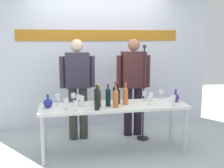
{
  "coord_description": "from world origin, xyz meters",
  "views": [
    {
      "loc": [
        -0.79,
        -3.81,
        1.71
      ],
      "look_at": [
        0.0,
        0.15,
        1.01
      ],
      "focal_mm": 44.31,
      "sensor_mm": 36.0,
      "label": 1
    }
  ],
  "objects_px": {
    "wine_bottle_5": "(97,100)",
    "microphone_stand": "(143,108)",
    "wine_glass_right_1": "(161,92)",
    "wine_bottle_0": "(115,93)",
    "presenter_right": "(133,82)",
    "wine_glass_left_1": "(66,101)",
    "wine_bottle_1": "(116,98)",
    "wine_glass_left_2": "(76,104)",
    "wine_glass_left_3": "(57,98)",
    "wine_glass_right_3": "(144,94)",
    "presenter_left": "(78,84)",
    "wine_bottle_4": "(108,96)",
    "wine_glass_right_0": "(150,98)",
    "wine_bottle_6": "(117,95)",
    "display_table": "(114,109)",
    "wine_bottle_3": "(98,97)",
    "decanter_blue_right": "(175,97)",
    "wine_bottle_7": "(126,95)",
    "wine_glass_left_4": "(73,96)",
    "wine_glass_right_4": "(151,95)",
    "wine_bottle_2": "(96,95)",
    "wine_glass_left_5": "(82,99)",
    "decanter_blue_left": "(48,103)",
    "wine_glass_left_0": "(79,98)",
    "wine_glass_right_2": "(173,99)"
  },
  "relations": [
    {
      "from": "wine_glass_right_3",
      "to": "wine_glass_left_2",
      "type": "bearing_deg",
      "value": -160.65
    },
    {
      "from": "wine_bottle_0",
      "to": "wine_glass_right_1",
      "type": "xyz_separation_m",
      "value": [
        0.75,
        0.02,
        -0.02
      ]
    },
    {
      "from": "decanter_blue_right",
      "to": "wine_glass_right_4",
      "type": "height_order",
      "value": "decanter_blue_right"
    },
    {
      "from": "wine_bottle_7",
      "to": "wine_glass_right_3",
      "type": "height_order",
      "value": "wine_bottle_7"
    },
    {
      "from": "wine_glass_right_3",
      "to": "wine_glass_right_4",
      "type": "xyz_separation_m",
      "value": [
        0.08,
        -0.08,
        -0.01
      ]
    },
    {
      "from": "wine_glass_right_4",
      "to": "wine_glass_left_5",
      "type": "bearing_deg",
      "value": -173.76
    },
    {
      "from": "wine_bottle_4",
      "to": "presenter_right",
      "type": "bearing_deg",
      "value": 51.18
    },
    {
      "from": "presenter_right",
      "to": "wine_glass_right_4",
      "type": "bearing_deg",
      "value": -77.58
    },
    {
      "from": "display_table",
      "to": "wine_glass_right_0",
      "type": "bearing_deg",
      "value": -8.7
    },
    {
      "from": "decanter_blue_left",
      "to": "wine_glass_right_0",
      "type": "relative_size",
      "value": 1.39
    },
    {
      "from": "wine_bottle_6",
      "to": "wine_glass_right_3",
      "type": "distance_m",
      "value": 0.46
    },
    {
      "from": "wine_bottle_5",
      "to": "microphone_stand",
      "type": "bearing_deg",
      "value": 37.01
    },
    {
      "from": "wine_glass_left_3",
      "to": "wine_bottle_2",
      "type": "bearing_deg",
      "value": -1.09
    },
    {
      "from": "display_table",
      "to": "wine_bottle_3",
      "type": "relative_size",
      "value": 6.59
    },
    {
      "from": "wine_glass_left_1",
      "to": "presenter_left",
      "type": "bearing_deg",
      "value": 74.47
    },
    {
      "from": "decanter_blue_left",
      "to": "wine_glass_left_3",
      "type": "height_order",
      "value": "decanter_blue_left"
    },
    {
      "from": "wine_glass_left_4",
      "to": "wine_glass_left_5",
      "type": "xyz_separation_m",
      "value": [
        0.1,
        -0.26,
        0.0
      ]
    },
    {
      "from": "wine_bottle_5",
      "to": "wine_glass_right_0",
      "type": "relative_size",
      "value": 2.27
    },
    {
      "from": "wine_bottle_0",
      "to": "wine_bottle_6",
      "type": "height_order",
      "value": "wine_bottle_6"
    },
    {
      "from": "wine_bottle_5",
      "to": "wine_bottle_3",
      "type": "bearing_deg",
      "value": 74.1
    },
    {
      "from": "presenter_right",
      "to": "wine_glass_right_4",
      "type": "distance_m",
      "value": 0.59
    },
    {
      "from": "wine_bottle_4",
      "to": "wine_glass_right_2",
      "type": "distance_m",
      "value": 0.93
    },
    {
      "from": "wine_bottle_1",
      "to": "wine_glass_left_2",
      "type": "relative_size",
      "value": 2.52
    },
    {
      "from": "wine_bottle_1",
      "to": "wine_bottle_7",
      "type": "distance_m",
      "value": 0.23
    },
    {
      "from": "wine_bottle_6",
      "to": "wine_bottle_7",
      "type": "relative_size",
      "value": 0.93
    },
    {
      "from": "wine_bottle_1",
      "to": "wine_glass_right_0",
      "type": "height_order",
      "value": "wine_bottle_1"
    },
    {
      "from": "decanter_blue_right",
      "to": "wine_bottle_7",
      "type": "distance_m",
      "value": 0.8
    },
    {
      "from": "wine_bottle_4",
      "to": "wine_glass_left_5",
      "type": "height_order",
      "value": "wine_bottle_4"
    },
    {
      "from": "wine_glass_left_3",
      "to": "wine_glass_right_0",
      "type": "xyz_separation_m",
      "value": [
        1.31,
        -0.19,
        -0.02
      ]
    },
    {
      "from": "wine_bottle_0",
      "to": "wine_bottle_5",
      "type": "relative_size",
      "value": 0.96
    },
    {
      "from": "presenter_right",
      "to": "wine_glass_left_1",
      "type": "relative_size",
      "value": 10.6
    },
    {
      "from": "wine_bottle_2",
      "to": "wine_glass_right_2",
      "type": "bearing_deg",
      "value": -15.53
    },
    {
      "from": "wine_bottle_0",
      "to": "wine_bottle_2",
      "type": "distance_m",
      "value": 0.33
    },
    {
      "from": "wine_glass_right_1",
      "to": "wine_bottle_0",
      "type": "bearing_deg",
      "value": -178.59
    },
    {
      "from": "presenter_left",
      "to": "wine_bottle_4",
      "type": "distance_m",
      "value": 0.8
    },
    {
      "from": "presenter_left",
      "to": "wine_glass_left_4",
      "type": "xyz_separation_m",
      "value": [
        -0.1,
        -0.42,
        -0.11
      ]
    },
    {
      "from": "wine_bottle_0",
      "to": "wine_glass_right_4",
      "type": "xyz_separation_m",
      "value": [
        0.53,
        -0.12,
        -0.03
      ]
    },
    {
      "from": "wine_glass_right_0",
      "to": "wine_bottle_3",
      "type": "bearing_deg",
      "value": -179.93
    },
    {
      "from": "decanter_blue_left",
      "to": "wine_bottle_7",
      "type": "xyz_separation_m",
      "value": [
        1.1,
        -0.03,
        0.07
      ]
    },
    {
      "from": "wine_bottle_0",
      "to": "wine_glass_left_3",
      "type": "bearing_deg",
      "value": -172.92
    },
    {
      "from": "decanter_blue_right",
      "to": "wine_glass_right_1",
      "type": "height_order",
      "value": "decanter_blue_right"
    },
    {
      "from": "wine_bottle_1",
      "to": "wine_glass_left_4",
      "type": "bearing_deg",
      "value": 145.73
    },
    {
      "from": "wine_glass_right_0",
      "to": "wine_glass_left_4",
      "type": "bearing_deg",
      "value": 163.75
    },
    {
      "from": "wine_bottle_4",
      "to": "microphone_stand",
      "type": "height_order",
      "value": "microphone_stand"
    },
    {
      "from": "wine_glass_right_2",
      "to": "wine_bottle_6",
      "type": "bearing_deg",
      "value": 160.64
    },
    {
      "from": "wine_glass_left_0",
      "to": "wine_bottle_7",
      "type": "bearing_deg",
      "value": -7.84
    },
    {
      "from": "wine_glass_right_2",
      "to": "wine_glass_left_0",
      "type": "bearing_deg",
      "value": 167.9
    },
    {
      "from": "wine_bottle_2",
      "to": "wine_glass_left_3",
      "type": "bearing_deg",
      "value": 178.91
    },
    {
      "from": "wine_glass_left_1",
      "to": "wine_glass_right_2",
      "type": "xyz_separation_m",
      "value": [
        1.51,
        -0.08,
        -0.01
      ]
    },
    {
      "from": "decanter_blue_left",
      "to": "wine_glass_left_0",
      "type": "height_order",
      "value": "decanter_blue_left"
    }
  ]
}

